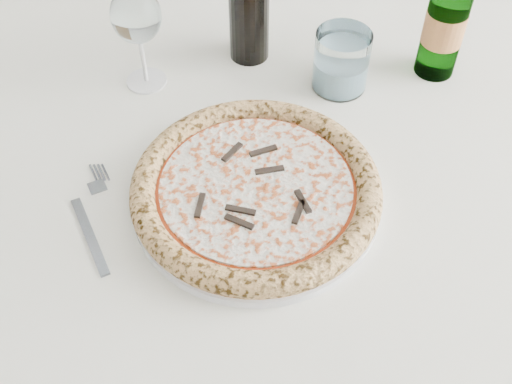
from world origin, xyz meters
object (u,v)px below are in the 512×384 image
tumbler (341,64)px  beer_bottle (447,19)px  dining_table (253,185)px  plate (256,197)px  pizza (256,189)px  wine_glass (136,18)px

tumbler → beer_bottle: (0.16, 0.03, 0.06)m
dining_table → plate: plate is taller
pizza → wine_glass: 0.32m
tumbler → pizza: bearing=-121.2°
dining_table → plate: 0.13m
dining_table → wine_glass: 0.31m
dining_table → pizza: pizza is taller
wine_glass → tumbler: size_ratio=1.75×
pizza → wine_glass: size_ratio=1.98×
plate → wine_glass: 0.33m
wine_glass → beer_bottle: (0.47, 0.01, -0.02)m
plate → tumbler: bearing=58.8°
tumbler → beer_bottle: beer_bottle is taller
dining_table → tumbler: (0.14, 0.14, 0.12)m
dining_table → beer_bottle: (0.31, 0.17, 0.18)m
dining_table → beer_bottle: beer_bottle is taller
plate → wine_glass: wine_glass is taller
plate → tumbler: tumbler is taller
plate → beer_bottle: size_ratio=1.35×
plate → pizza: bearing=-161.7°
dining_table → tumbler: bearing=43.7°
tumbler → beer_bottle: bearing=10.7°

